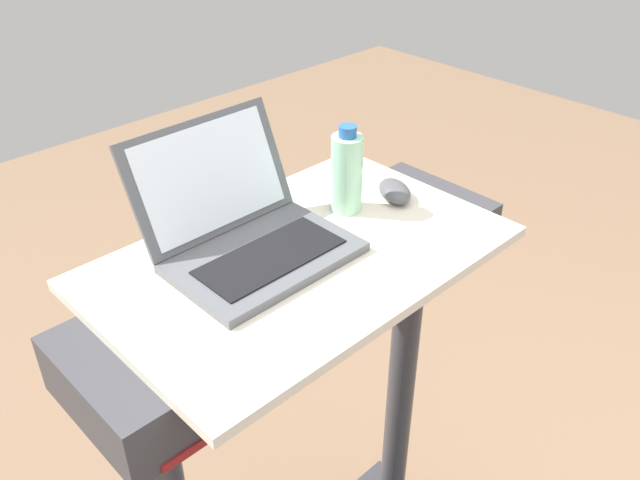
# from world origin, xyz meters

# --- Properties ---
(desk_board) EXTENTS (0.75, 0.48, 0.02)m
(desk_board) POSITION_xyz_m (0.00, 0.70, 1.15)
(desk_board) COLOR beige
(desk_board) RESTS_ON treadmill_base
(laptop) EXTENTS (0.32, 0.30, 0.22)m
(laptop) POSITION_xyz_m (-0.07, 0.77, 1.20)
(laptop) COLOR #515459
(laptop) RESTS_ON desk_board
(computer_mouse) EXTENTS (0.10, 0.12, 0.03)m
(computer_mouse) POSITION_xyz_m (0.28, 0.71, 1.18)
(computer_mouse) COLOR #4C4C51
(computer_mouse) RESTS_ON desk_board
(water_bottle) EXTENTS (0.06, 0.06, 0.18)m
(water_bottle) POSITION_xyz_m (0.17, 0.75, 1.24)
(water_bottle) COLOR #9EDBB2
(water_bottle) RESTS_ON desk_board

